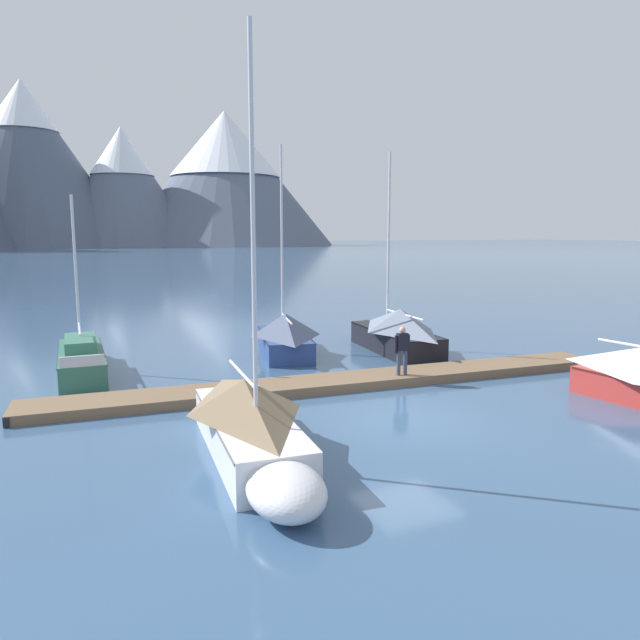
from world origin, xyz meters
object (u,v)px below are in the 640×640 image
sailboat_second_berth (252,426)px  sailboat_mid_dock_starboard (395,331)px  person_on_dock (402,348)px  sailboat_nearest_berth (81,357)px  sailboat_mid_dock_port (284,334)px

sailboat_second_berth → sailboat_mid_dock_starboard: size_ratio=1.09×
person_on_dock → sailboat_mid_dock_starboard: bearing=61.7°
sailboat_nearest_berth → sailboat_mid_dock_port: 8.13m
sailboat_mid_dock_port → person_on_dock: (1.98, -6.38, 0.40)m
sailboat_nearest_berth → sailboat_mid_dock_port: sailboat_mid_dock_port is taller
sailboat_nearest_berth → sailboat_second_berth: sailboat_second_berth is taller
sailboat_mid_dock_starboard → sailboat_second_berth: bearing=-134.9°
sailboat_second_berth → person_on_dock: (6.78, 4.54, 0.45)m
sailboat_nearest_berth → sailboat_second_berth: (3.32, -10.80, 0.24)m
sailboat_mid_dock_port → sailboat_second_berth: bearing=-113.7°
sailboat_mid_dock_starboard → sailboat_mid_dock_port: bearing=162.5°
sailboat_nearest_berth → sailboat_mid_dock_starboard: size_ratio=0.78×
sailboat_second_berth → sailboat_mid_dock_port: bearing=66.3°
sailboat_mid_dock_port → person_on_dock: 6.69m
person_on_dock → sailboat_second_berth: bearing=-146.2°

